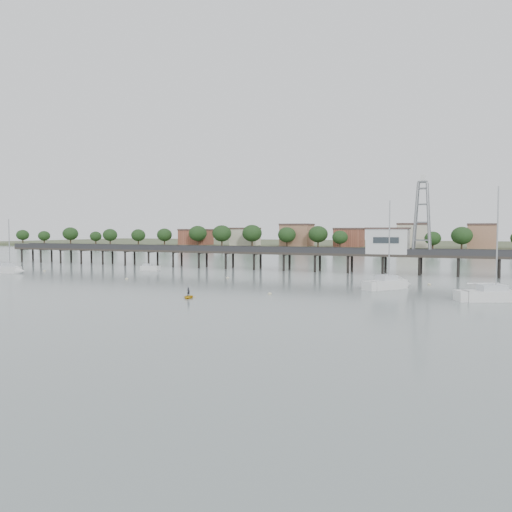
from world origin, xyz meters
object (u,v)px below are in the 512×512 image
Objects in this scene: lattice_tower at (422,218)px; sailboat_c at (393,284)px; pier at (272,253)px; yellow_dinghy at (188,298)px; white_tender at (150,268)px; sailboat_d at (505,296)px; sailboat_a at (12,270)px.

sailboat_c is at bearing -94.34° from lattice_tower.
yellow_dinghy is (6.63, -46.90, -3.79)m from pier.
white_tender is at bearing 111.26° from sailboat_c.
sailboat_c is at bearing -19.62° from white_tender.
sailboat_d is 16.78m from sailboat_c.
white_tender is (-68.06, 21.95, -0.14)m from sailboat_d.
sailboat_c is at bearing 22.35° from yellow_dinghy.
pier is 54.16m from sailboat_a.
pier is at bearing -180.00° from lattice_tower.
pier is 32.34m from lattice_tower.
sailboat_d is 39.72m from yellow_dinghy.
sailboat_d is at bearing -84.05° from sailboat_c.
lattice_tower reaches higher than yellow_dinghy.
pier is at bearing 84.74° from sailboat_c.
sailboat_a is at bearing -148.22° from white_tender.
pier is 61.99× the size of yellow_dinghy.
sailboat_c is (-14.58, 8.30, 0.01)m from sailboat_d.
sailboat_c is 75.55m from sailboat_a.
sailboat_d is at bearing -4.62° from sailboat_a.
yellow_dinghy is at bearing -20.51° from sailboat_a.
lattice_tower is 3.67× the size of white_tender.
lattice_tower is 83.18m from sailboat_a.
pier is 55.72m from sailboat_d.
sailboat_c is at bearing 126.53° from sailboat_d.
sailboat_c reaches higher than yellow_dinghy.
sailboat_a reaches higher than pier.
lattice_tower is 57.67m from white_tender.
sailboat_d reaches higher than white_tender.
sailboat_a is 55.68m from yellow_dinghy.
yellow_dinghy is (-22.93, -21.35, -0.64)m from sailboat_c.
pier is 9.68× the size of lattice_tower.
lattice_tower is 1.35× the size of sailboat_a.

